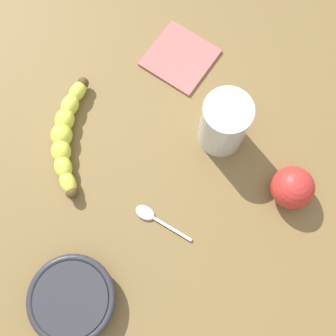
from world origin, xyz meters
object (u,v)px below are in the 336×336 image
smoothie_glass (224,124)px  apple_fruit (292,188)px  banana (66,135)px  ceramic_bowl (72,299)px  teaspoon (148,215)px

smoothie_glass → apple_fruit: 15.88cm
smoothie_glass → apple_fruit: bearing=106.9°
apple_fruit → banana: bearing=-44.6°
ceramic_bowl → apple_fruit: bearing=176.1°
apple_fruit → teaspoon: bearing=-20.9°
smoothie_glass → apple_fruit: smoothie_glass is taller
apple_fruit → teaspoon: apple_fruit is taller
smoothie_glass → teaspoon: size_ratio=1.16×
teaspoon → apple_fruit: bearing=-139.8°
smoothie_glass → ceramic_bowl: 38.30cm
smoothie_glass → ceramic_bowl: size_ratio=0.85×
ceramic_bowl → teaspoon: bearing=-160.7°
apple_fruit → smoothie_glass: bearing=-73.1°
banana → smoothie_glass: bearing=93.4°
smoothie_glass → ceramic_bowl: bearing=18.8°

